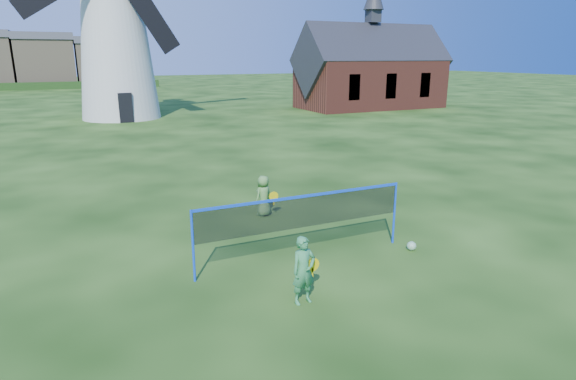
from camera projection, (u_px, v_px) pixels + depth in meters
The scene contains 7 objects.
ground at pixel (289, 259), 10.88m from camera, with size 220.00×220.00×0.00m, color black.
windmill at pixel (115, 36), 33.93m from camera, with size 12.41×5.59×17.00m.
chapel at pixel (371, 72), 42.04m from camera, with size 12.96×6.28×10.96m.
badminton_net at pixel (303, 213), 10.53m from camera, with size 5.05×0.05×1.55m.
player_girl at pixel (304, 270), 8.81m from camera, with size 0.67×0.37×1.32m.
player_boy at pixel (264, 196), 13.73m from camera, with size 0.70×0.58×1.19m.
play_ball at pixel (412, 246), 11.37m from camera, with size 0.22×0.22×0.22m, color green.
Camera 1 is at (-4.26, -9.09, 4.49)m, focal length 29.66 mm.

